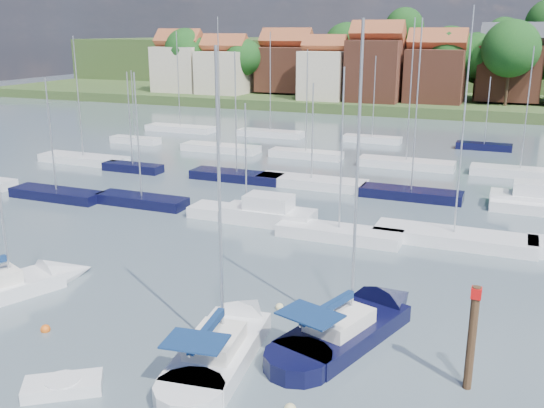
% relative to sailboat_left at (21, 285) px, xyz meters
% --- Properties ---
extents(ground, '(260.00, 260.00, 0.00)m').
position_rel_sailboat_left_xyz_m(ground, '(13.46, 36.84, -0.36)').
color(ground, '#495963').
rests_on(ground, ground).
extents(sailboat_left, '(6.10, 9.90, 13.23)m').
position_rel_sailboat_left_xyz_m(sailboat_left, '(0.00, 0.00, 0.00)').
color(sailboat_left, silver).
rests_on(sailboat_left, ground).
extents(sailboat_centre, '(4.21, 11.15, 14.82)m').
position_rel_sailboat_left_xyz_m(sailboat_centre, '(13.60, -1.15, -0.01)').
color(sailboat_centre, silver).
rests_on(sailboat_centre, ground).
extents(sailboat_navy, '(6.46, 11.90, 15.97)m').
position_rel_sailboat_left_xyz_m(sailboat_navy, '(18.84, 2.94, -0.01)').
color(sailboat_navy, black).
rests_on(sailboat_navy, ground).
extents(tender, '(3.37, 2.94, 0.67)m').
position_rel_sailboat_left_xyz_m(tender, '(8.97, -6.99, -0.11)').
color(tender, silver).
rests_on(tender, ground).
extents(timber_piling, '(0.40, 0.40, 6.76)m').
position_rel_sailboat_left_xyz_m(timber_piling, '(24.19, -0.47, 1.00)').
color(timber_piling, '#4C331E').
rests_on(timber_piling, ground).
extents(buoy_c, '(0.48, 0.48, 0.48)m').
position_rel_sailboat_left_xyz_m(buoy_c, '(4.61, -3.20, -0.36)').
color(buoy_c, '#D85914').
rests_on(buoy_c, ground).
extents(buoy_e, '(0.43, 0.43, 0.43)m').
position_rel_sailboat_left_xyz_m(buoy_e, '(14.32, 3.46, -0.36)').
color(buoy_e, beige).
rests_on(buoy_e, ground).
extents(marina_field, '(79.62, 41.41, 15.93)m').
position_rel_sailboat_left_xyz_m(marina_field, '(15.37, 31.99, 0.07)').
color(marina_field, silver).
rests_on(marina_field, ground).
extents(far_shore_town, '(212.46, 90.00, 22.27)m').
position_rel_sailboat_left_xyz_m(far_shore_town, '(15.69, 129.51, 4.24)').
color(far_shore_town, '#394723').
rests_on(far_shore_town, ground).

